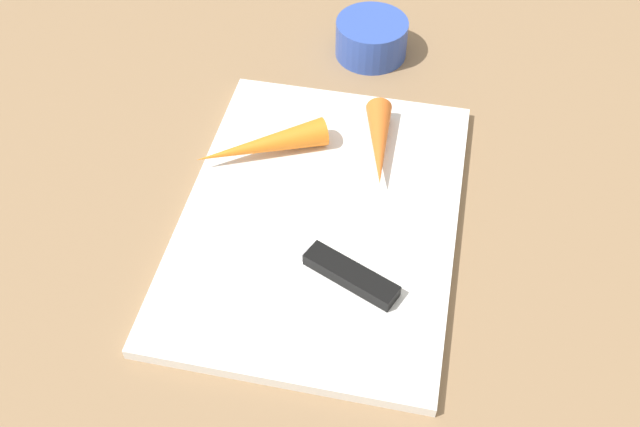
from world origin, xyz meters
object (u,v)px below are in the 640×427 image
cutting_board (320,218)px  carrot_long (262,145)px  carrot_short (379,144)px  knife (339,269)px  small_bowl (371,38)px

cutting_board → carrot_long: size_ratio=2.67×
cutting_board → carrot_short: (0.09, -0.04, 0.02)m
knife → carrot_short: carrot_short is taller
knife → small_bowl: bearing=-62.2°
carrot_short → small_bowl: 0.18m
carrot_short → small_bowl: bearing=-177.6°
knife → small_bowl: size_ratio=2.25×
small_bowl → carrot_short: bearing=-168.5°
carrot_long → small_bowl: (0.21, -0.08, -0.00)m
cutting_board → small_bowl: (0.27, -0.01, 0.02)m
carrot_long → small_bowl: bearing=-141.0°
carrot_short → small_bowl: (0.18, 0.04, -0.00)m
small_bowl → carrot_long: bearing=158.9°
cutting_board → knife: bearing=-155.0°
knife → carrot_short: 0.16m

